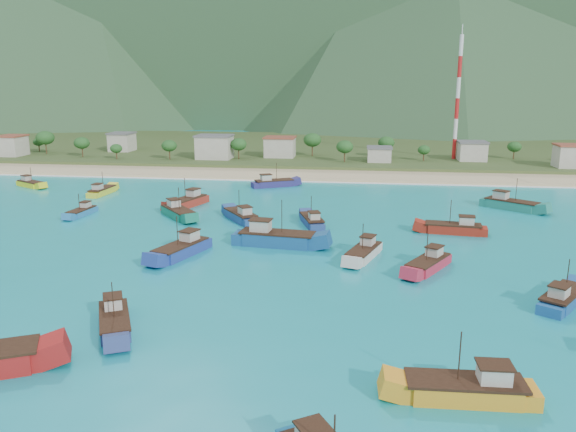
# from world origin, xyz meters

# --- Properties ---
(ground) EXTENTS (600.00, 600.00, 0.00)m
(ground) POSITION_xyz_m (0.00, 0.00, 0.00)
(ground) COLOR #0D8390
(ground) RESTS_ON ground
(beach) EXTENTS (400.00, 18.00, 1.20)m
(beach) POSITION_xyz_m (0.00, 79.00, 0.00)
(beach) COLOR beige
(beach) RESTS_ON ground
(land) EXTENTS (400.00, 110.00, 2.40)m
(land) POSITION_xyz_m (0.00, 140.00, 0.00)
(land) COLOR #385123
(land) RESTS_ON ground
(surf_line) EXTENTS (400.00, 2.50, 0.08)m
(surf_line) POSITION_xyz_m (0.00, 69.50, 0.00)
(surf_line) COLOR white
(surf_line) RESTS_ON ground
(village) EXTENTS (223.09, 27.99, 7.06)m
(village) POSITION_xyz_m (8.12, 103.10, 4.59)
(village) COLOR beige
(village) RESTS_ON ground
(vegetation) EXTENTS (280.33, 25.45, 8.91)m
(vegetation) POSITION_xyz_m (1.84, 103.46, 5.12)
(vegetation) COLOR #235623
(vegetation) RESTS_ON ground
(radio_tower) EXTENTS (1.20, 1.20, 38.08)m
(radio_tower) POSITION_xyz_m (45.90, 108.00, 20.64)
(radio_tower) COLOR red
(radio_tower) RESTS_ON ground
(boat_1) EXTENTS (11.02, 7.79, 6.36)m
(boat_1) POSITION_xyz_m (-5.12, 60.98, 0.76)
(boat_1) COLOR navy
(boat_1) RESTS_ON ground
(boat_2) EXTENTS (11.13, 3.65, 6.51)m
(boat_2) POSITION_xyz_m (25.99, -32.62, 0.79)
(boat_2) COLOR orange
(boat_2) RESTS_ON ground
(boat_3) EXTENTS (3.12, 8.40, 4.86)m
(boat_3) POSITION_xyz_m (-38.10, 25.83, 0.49)
(boat_3) COLOR #2677B4
(boat_3) RESTS_ON ground
(boat_4) EXTENTS (3.32, 9.70, 5.65)m
(boat_4) POSITION_xyz_m (-43.52, 46.11, 0.63)
(boat_4) COLOR yellow
(boat_4) RESTS_ON ground
(boat_5) EXTENTS (6.95, 11.85, 6.72)m
(boat_5) POSITION_xyz_m (-10.14, 2.89, 0.83)
(boat_5) COLOR navy
(boat_5) RESTS_ON ground
(boat_7) EXTENTS (7.56, 10.16, 5.92)m
(boat_7) POSITION_xyz_m (26.45, 0.95, 0.68)
(boat_7) COLOR #BA263D
(boat_7) RESTS_ON ground
(boat_9) EXTENTS (9.44, 10.43, 6.44)m
(boat_9) POSITION_xyz_m (-18.59, 26.60, 0.78)
(boat_9) COLOR #117156
(boat_9) RESTS_ON ground
(boat_11) EXTENTS (8.16, 9.88, 5.91)m
(boat_11) POSITION_xyz_m (40.89, -10.08, 0.68)
(boat_11) COLOR #195094
(boat_11) RESTS_ON ground
(boat_12) EXTENTS (5.89, 10.35, 5.87)m
(boat_12) POSITION_xyz_m (17.43, 5.30, 0.67)
(boat_12) COLOR beige
(boat_12) RESTS_ON ground
(boat_14) EXTENTS (5.65, 10.06, 5.70)m
(boat_14) POSITION_xyz_m (7.92, 23.95, 0.64)
(boat_14) COLOR navy
(boat_14) RESTS_ON ground
(boat_19) EXTENTS (13.92, 5.55, 8.00)m
(boat_19) POSITION_xyz_m (3.26, 9.97, 1.06)
(boat_19) COLOR navy
(boat_19) RESTS_ON ground
(boat_22) EXTENTS (6.69, 11.70, 6.64)m
(boat_22) POSITION_xyz_m (-19.65, 36.46, 0.81)
(boat_22) COLOR #A72A1D
(boat_22) RESTS_ON ground
(boat_23) EXTENTS (8.63, 10.45, 6.25)m
(boat_23) POSITION_xyz_m (-5.77, 25.41, 0.74)
(boat_23) COLOR navy
(boat_23) RESTS_ON ground
(boat_26) EXTENTS (9.33, 6.94, 5.44)m
(boat_26) POSITION_xyz_m (-65.71, 53.01, 0.60)
(boat_26) COLOR yellow
(boat_26) RESTS_ON ground
(boat_27) EXTENTS (11.59, 9.93, 7.01)m
(boat_27) POSITION_xyz_m (47.60, 42.34, 0.88)
(boat_27) COLOR #217C6C
(boat_27) RESTS_ON ground
(boat_29) EXTENTS (7.07, 10.30, 5.92)m
(boat_29) POSITION_xyz_m (-9.20, -23.18, 0.68)
(boat_29) COLOR navy
(boat_29) RESTS_ON ground
(boat_30) EXTENTS (10.97, 4.40, 6.30)m
(boat_30) POSITION_xyz_m (33.10, 21.35, 0.75)
(boat_30) COLOR maroon
(boat_30) RESTS_ON ground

